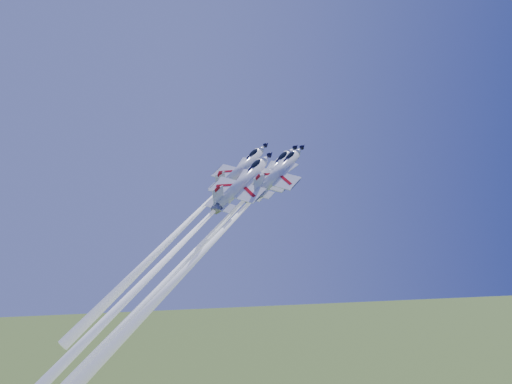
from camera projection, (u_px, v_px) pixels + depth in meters
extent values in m
cylinder|color=white|center=(269.00, 175.00, 112.31)|extent=(7.60, 9.64, 12.19)
cone|color=white|center=(291.00, 152.00, 116.62)|extent=(3.71, 3.80, 3.65)
cone|color=black|center=(296.00, 146.00, 117.62)|extent=(1.87, 1.91, 1.83)
cone|color=slate|center=(247.00, 198.00, 108.33)|extent=(3.27, 3.14, 2.69)
ellipsoid|color=black|center=(283.00, 156.00, 114.63)|extent=(3.40, 2.89, 3.05)
cube|color=black|center=(278.00, 160.00, 113.55)|extent=(1.09, 0.86, 1.05)
cube|color=white|center=(265.00, 180.00, 111.75)|extent=(10.11, 10.02, 4.98)
cube|color=white|center=(271.00, 167.00, 114.67)|extent=(3.43, 2.68, 2.56)
cube|color=white|center=(282.00, 169.00, 113.00)|extent=(3.43, 2.68, 2.56)
cube|color=white|center=(250.00, 195.00, 108.98)|extent=(5.43, 5.44, 2.63)
cube|color=white|center=(249.00, 186.00, 108.04)|extent=(3.12, 3.06, 4.27)
cube|color=#A40812|center=(248.00, 179.00, 107.31)|extent=(1.26, 1.05, 1.33)
cube|color=black|center=(270.00, 179.00, 112.93)|extent=(8.08, 5.34, 7.00)
sphere|color=white|center=(246.00, 199.00, 108.18)|extent=(1.28, 1.30, 1.21)
cone|color=white|center=(138.00, 311.00, 92.20)|extent=(23.75, 33.98, 47.88)
cylinder|color=white|center=(240.00, 170.00, 110.33)|extent=(6.94, 8.80, 11.12)
cone|color=white|center=(262.00, 149.00, 114.27)|extent=(3.39, 3.47, 3.33)
cone|color=black|center=(267.00, 144.00, 115.18)|extent=(1.71, 1.75, 1.67)
cone|color=slate|center=(219.00, 191.00, 106.71)|extent=(2.99, 2.87, 2.45)
ellipsoid|color=black|center=(253.00, 153.00, 112.45)|extent=(3.10, 2.63, 2.78)
cube|color=black|center=(249.00, 157.00, 111.47)|extent=(0.99, 0.78, 0.96)
cube|color=white|center=(237.00, 175.00, 109.82)|extent=(9.22, 9.15, 4.55)
cube|color=white|center=(243.00, 163.00, 112.49)|extent=(3.13, 2.44, 2.33)
cube|color=white|center=(253.00, 165.00, 110.97)|extent=(3.13, 2.44, 2.33)
cube|color=white|center=(222.00, 189.00, 107.29)|extent=(4.96, 4.97, 2.40)
cube|color=white|center=(220.00, 181.00, 106.44)|extent=(2.85, 2.79, 3.90)
cube|color=#A40812|center=(219.00, 174.00, 105.78)|extent=(1.15, 0.96, 1.22)
cube|color=black|center=(241.00, 174.00, 110.90)|extent=(7.37, 4.88, 6.39)
sphere|color=white|center=(218.00, 192.00, 106.57)|extent=(1.17, 1.18, 1.11)
cone|color=white|center=(149.00, 260.00, 96.38)|extent=(15.92, 22.37, 31.05)
cylinder|color=white|center=(277.00, 173.00, 102.38)|extent=(6.64, 8.43, 10.65)
cone|color=white|center=(298.00, 151.00, 106.15)|extent=(3.24, 3.32, 3.19)
cone|color=black|center=(303.00, 146.00, 107.03)|extent=(1.63, 1.67, 1.60)
cone|color=slate|center=(256.00, 195.00, 98.91)|extent=(2.86, 2.75, 2.35)
ellipsoid|color=black|center=(290.00, 156.00, 104.41)|extent=(2.97, 2.52, 2.66)
cube|color=black|center=(286.00, 159.00, 103.47)|extent=(0.95, 0.75, 0.92)
cube|color=white|center=(274.00, 178.00, 101.89)|extent=(8.84, 8.76, 4.36)
cube|color=white|center=(279.00, 165.00, 104.45)|extent=(3.00, 2.34, 2.24)
cube|color=white|center=(290.00, 168.00, 102.99)|extent=(3.00, 2.34, 2.24)
cube|color=white|center=(260.00, 192.00, 99.47)|extent=(4.75, 4.76, 2.30)
cube|color=white|center=(258.00, 184.00, 98.65)|extent=(2.73, 2.68, 3.73)
cube|color=#A40812|center=(258.00, 177.00, 98.02)|extent=(1.11, 0.92, 1.17)
cube|color=black|center=(278.00, 177.00, 102.93)|extent=(7.06, 4.67, 6.12)
sphere|color=white|center=(256.00, 196.00, 98.77)|extent=(1.12, 1.13, 1.06)
cone|color=white|center=(177.00, 279.00, 87.58)|extent=(17.13, 24.25, 33.88)
cylinder|color=white|center=(241.00, 184.00, 100.39)|extent=(7.18, 9.11, 11.51)
cone|color=white|center=(265.00, 159.00, 104.46)|extent=(3.50, 3.59, 3.45)
cone|color=black|center=(271.00, 154.00, 105.41)|extent=(1.77, 1.81, 1.73)
cone|color=slate|center=(216.00, 209.00, 96.63)|extent=(3.09, 2.97, 2.54)
ellipsoid|color=black|center=(256.00, 164.00, 102.58)|extent=(3.21, 2.73, 2.88)
cube|color=black|center=(250.00, 169.00, 101.56)|extent=(1.03, 0.81, 0.99)
cube|color=white|center=(237.00, 190.00, 99.86)|extent=(9.55, 9.47, 4.71)
cube|color=white|center=(244.00, 175.00, 102.62)|extent=(3.24, 2.53, 2.42)
cube|color=white|center=(255.00, 178.00, 101.05)|extent=(3.24, 2.53, 2.42)
cube|color=white|center=(220.00, 206.00, 97.24)|extent=(5.13, 5.14, 2.49)
cube|color=white|center=(218.00, 197.00, 96.36)|extent=(2.95, 2.89, 4.04)
cube|color=#A40812|center=(217.00, 189.00, 95.67)|extent=(1.20, 1.00, 1.26)
cube|color=black|center=(242.00, 188.00, 100.98)|extent=(7.63, 5.05, 6.62)
sphere|color=white|center=(215.00, 210.00, 96.49)|extent=(1.21, 1.22, 1.14)
cone|color=white|center=(105.00, 321.00, 82.60)|extent=(20.86, 29.73, 41.76)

